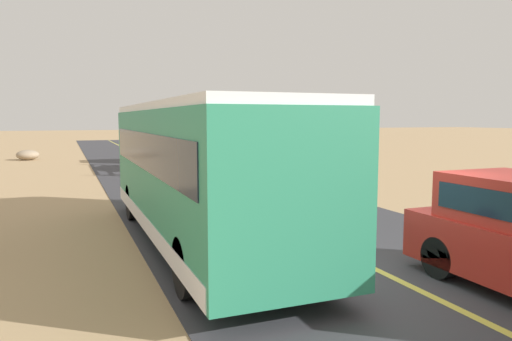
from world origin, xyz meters
name	(u,v)px	position (x,y,z in m)	size (l,w,h in m)	color
ground_plane	(390,277)	(0.00, 0.00, 0.00)	(240.00, 240.00, 0.00)	tan
road_surface	(390,277)	(0.00, 0.00, 0.01)	(8.00, 120.00, 0.02)	#38383D
road_centre_line	(390,276)	(0.00, 0.00, 0.02)	(0.16, 117.60, 0.00)	#D8CC4C
livestock_truck	(186,137)	(1.43, 21.68, 1.79)	(2.53, 9.70, 3.02)	silver
bus	(200,169)	(-2.59, 3.62, 1.75)	(2.54, 10.00, 3.21)	#2D8C66
boulder_mid_field	(28,155)	(-7.86, 29.96, 0.36)	(1.50, 1.38, 0.72)	gray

